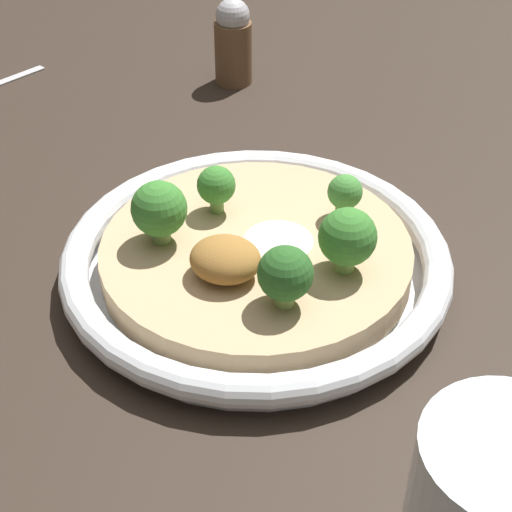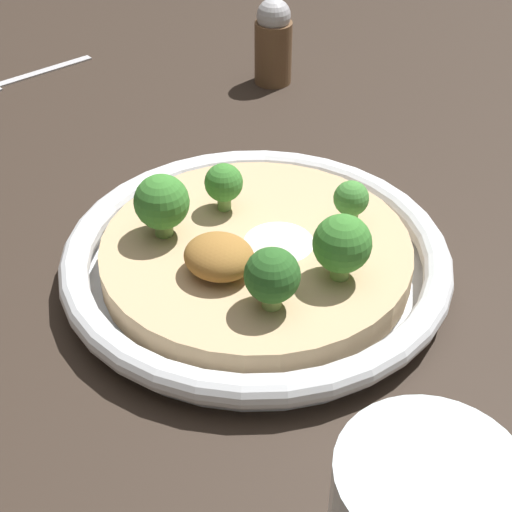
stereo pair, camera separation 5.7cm
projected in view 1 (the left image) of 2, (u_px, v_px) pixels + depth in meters
The scene contains 10 objects.
ground_plane at pixel (256, 276), 0.59m from camera, with size 6.00×6.00×0.00m, color #2D231C.
risotto_bowl at pixel (256, 259), 0.58m from camera, with size 0.29×0.29×0.03m.
cheese_sprinkle at pixel (278, 235), 0.57m from camera, with size 0.05×0.05×0.01m.
crispy_onion_garnish at pixel (225, 259), 0.53m from camera, with size 0.05×0.04×0.03m.
broccoli_front at pixel (285, 275), 0.50m from camera, with size 0.04×0.04×0.04m.
broccoli_back_right at pixel (345, 194), 0.58m from camera, with size 0.03×0.03×0.04m.
broccoli_left at pixel (216, 186), 0.59m from camera, with size 0.03×0.03×0.04m.
broccoli_front_right at pixel (347, 238), 0.53m from camera, with size 0.04×0.04×0.05m.
broccoli_front_left at pixel (159, 210), 0.55m from camera, with size 0.04×0.04×0.05m.
pepper_shaker at pixel (233, 42), 0.82m from camera, with size 0.04×0.04×0.09m.
Camera 1 is at (0.15, -0.43, 0.37)m, focal length 55.00 mm.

